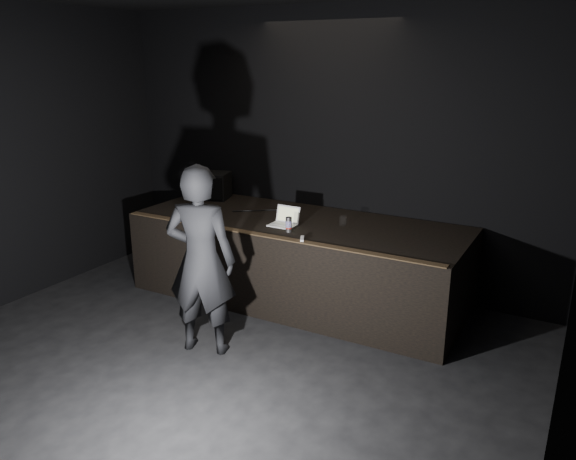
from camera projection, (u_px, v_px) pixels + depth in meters
The scene contains 11 objects.
ground at pixel (145, 413), 4.72m from camera, with size 7.00×7.00×0.00m, color black.
room_walls at pixel (124, 177), 4.13m from camera, with size 6.10×7.10×3.52m.
stage_riser at pixel (298, 260), 6.86m from camera, with size 4.00×1.50×1.00m, color black.
riser_lip at pixel (267, 236), 6.12m from camera, with size 3.92×0.10×0.01m, color brown.
stage_monitor at pixel (209, 185), 7.74m from camera, with size 0.62×0.53×0.36m.
cable at pixel (266, 210), 7.13m from camera, with size 0.02×0.02×0.86m, color black.
laptop at pixel (285, 220), 6.52m from camera, with size 0.31×0.28×0.21m.
beer_can at pixel (289, 225), 6.24m from camera, with size 0.07×0.07×0.17m.
plastic_cup at pixel (343, 221), 6.51m from camera, with size 0.09×0.09×0.11m, color white.
wii_remote at pixel (302, 239), 5.97m from camera, with size 0.04×0.16×0.03m, color white.
person at pixel (201, 261), 5.50m from camera, with size 0.70×0.46×1.92m, color black.
Camera 1 is at (3.03, -2.96, 2.86)m, focal length 35.00 mm.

